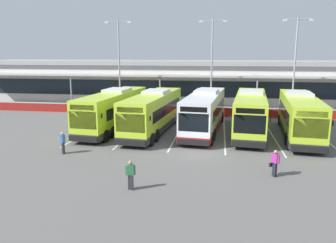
# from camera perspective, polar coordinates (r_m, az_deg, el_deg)

# --- Properties ---
(ground_plane) EXTENTS (200.00, 200.00, 0.00)m
(ground_plane) POSITION_cam_1_polar(r_m,az_deg,el_deg) (24.81, 4.91, -5.21)
(ground_plane) COLOR #605E5B
(terminal_building) EXTENTS (70.00, 13.00, 6.00)m
(terminal_building) POSITION_cam_1_polar(r_m,az_deg,el_deg) (50.79, 7.11, 6.91)
(terminal_building) COLOR beige
(terminal_building) RESTS_ON ground
(red_barrier_wall) EXTENTS (60.00, 0.40, 1.10)m
(red_barrier_wall) POSITION_cam_1_polar(r_m,az_deg,el_deg) (38.79, 6.43, 1.78)
(red_barrier_wall) COLOR maroon
(red_barrier_wall) RESTS_ON ground
(coach_bus_leftmost) EXTENTS (3.86, 12.33, 3.78)m
(coach_bus_leftmost) POSITION_cam_1_polar(r_m,az_deg,el_deg) (32.06, -9.27, 1.84)
(coach_bus_leftmost) COLOR #B7DB2D
(coach_bus_leftmost) RESTS_ON ground
(coach_bus_left_centre) EXTENTS (3.86, 12.33, 3.78)m
(coach_bus_left_centre) POSITION_cam_1_polar(r_m,az_deg,el_deg) (30.58, -2.52, 1.51)
(coach_bus_left_centre) COLOR #B7DB2D
(coach_bus_left_centre) RESTS_ON ground
(coach_bus_centre) EXTENTS (3.86, 12.33, 3.78)m
(coach_bus_centre) POSITION_cam_1_polar(r_m,az_deg,el_deg) (30.92, 6.28, 1.56)
(coach_bus_centre) COLOR silver
(coach_bus_centre) RESTS_ON ground
(coach_bus_right_centre) EXTENTS (3.86, 12.33, 3.78)m
(coach_bus_right_centre) POSITION_cam_1_polar(r_m,az_deg,el_deg) (31.01, 13.89, 1.31)
(coach_bus_right_centre) COLOR #B7DB2D
(coach_bus_right_centre) RESTS_ON ground
(coach_bus_rightmost) EXTENTS (3.86, 12.33, 3.78)m
(coach_bus_rightmost) POSITION_cam_1_polar(r_m,az_deg,el_deg) (31.03, 21.55, 0.84)
(coach_bus_rightmost) COLOR #B7DB2D
(coach_bus_rightmost) RESTS_ON ground
(bay_stripe_far_west) EXTENTS (0.14, 13.00, 0.01)m
(bay_stripe_far_west) POSITION_cam_1_polar(r_m,az_deg,el_deg) (32.84, -12.92, -1.24)
(bay_stripe_far_west) COLOR silver
(bay_stripe_far_west) RESTS_ON ground
(bay_stripe_west) EXTENTS (0.14, 13.00, 0.01)m
(bay_stripe_west) POSITION_cam_1_polar(r_m,az_deg,el_deg) (31.54, -5.81, -1.53)
(bay_stripe_west) COLOR silver
(bay_stripe_west) RESTS_ON ground
(bay_stripe_mid_west) EXTENTS (0.14, 13.00, 0.01)m
(bay_stripe_mid_west) POSITION_cam_1_polar(r_m,az_deg,el_deg) (30.77, 1.79, -1.82)
(bay_stripe_mid_west) COLOR silver
(bay_stripe_mid_west) RESTS_ON ground
(bay_stripe_centre) EXTENTS (0.14, 13.00, 0.01)m
(bay_stripe_centre) POSITION_cam_1_polar(r_m,az_deg,el_deg) (30.56, 9.64, -2.07)
(bay_stripe_centre) COLOR silver
(bay_stripe_centre) RESTS_ON ground
(bay_stripe_mid_east) EXTENTS (0.14, 13.00, 0.01)m
(bay_stripe_mid_east) POSITION_cam_1_polar(r_m,az_deg,el_deg) (30.92, 17.44, -2.29)
(bay_stripe_mid_east) COLOR silver
(bay_stripe_mid_east) RESTS_ON ground
(bay_stripe_east) EXTENTS (0.14, 13.00, 0.01)m
(bay_stripe_east) POSITION_cam_1_polar(r_m,az_deg,el_deg) (31.84, 24.94, -2.46)
(bay_stripe_east) COLOR silver
(bay_stripe_east) RESTS_ON ground
(pedestrian_with_handbag) EXTENTS (0.56, 0.58, 1.62)m
(pedestrian_with_handbag) POSITION_cam_1_polar(r_m,az_deg,el_deg) (20.76, 17.82, -6.67)
(pedestrian_with_handbag) COLOR black
(pedestrian_with_handbag) RESTS_ON ground
(pedestrian_in_dark_coat) EXTENTS (0.54, 0.30, 1.62)m
(pedestrian_in_dark_coat) POSITION_cam_1_polar(r_m,az_deg,el_deg) (18.03, -6.42, -8.92)
(pedestrian_in_dark_coat) COLOR #33333D
(pedestrian_in_dark_coat) RESTS_ON ground
(pedestrian_child) EXTENTS (0.51, 0.41, 1.62)m
(pedestrian_child) POSITION_cam_1_polar(r_m,az_deg,el_deg) (25.27, -17.56, -3.35)
(pedestrian_child) COLOR #33333D
(pedestrian_child) RESTS_ON ground
(lamp_post_west) EXTENTS (3.24, 0.28, 11.00)m
(lamp_post_west) POSITION_cam_1_polar(r_m,az_deg,el_deg) (41.87, -8.37, 10.36)
(lamp_post_west) COLOR #9E9EA3
(lamp_post_west) RESTS_ON ground
(lamp_post_centre) EXTENTS (3.24, 0.28, 11.00)m
(lamp_post_centre) POSITION_cam_1_polar(r_m,az_deg,el_deg) (40.62, 7.51, 10.34)
(lamp_post_centre) COLOR #9E9EA3
(lamp_post_centre) RESTS_ON ground
(lamp_post_east) EXTENTS (3.24, 0.28, 11.00)m
(lamp_post_east) POSITION_cam_1_polar(r_m,az_deg,el_deg) (41.31, 20.92, 9.70)
(lamp_post_east) COLOR #9E9EA3
(lamp_post_east) RESTS_ON ground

